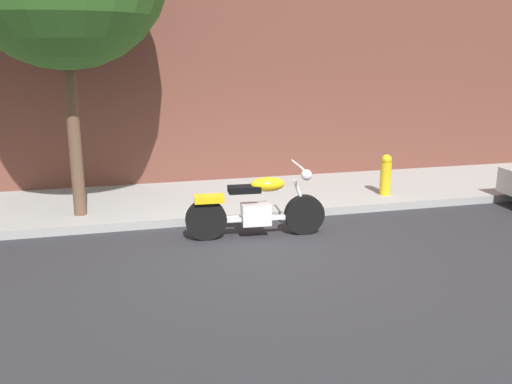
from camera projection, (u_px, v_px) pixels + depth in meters
name	position (u px, v px, depth m)	size (l,w,h in m)	color
ground_plane	(255.00, 248.00, 8.16)	(60.00, 60.00, 0.00)	#28282D
sidewalk	(223.00, 199.00, 10.50)	(19.90, 2.56, 0.14)	#969696
motorcycle	(256.00, 208.00, 8.53)	(2.15, 0.70, 1.12)	black
fire_hydrant	(386.00, 178.00, 10.45)	(0.20, 0.20, 0.91)	gold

